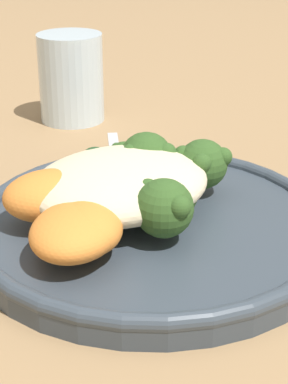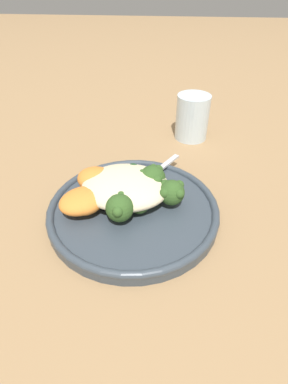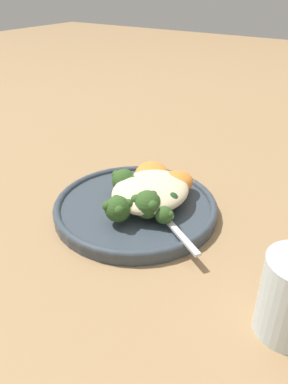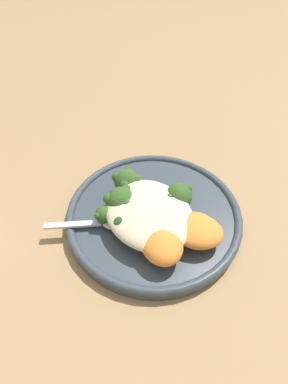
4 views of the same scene
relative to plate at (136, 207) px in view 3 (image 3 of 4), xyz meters
The scene contains 13 objects.
ground_plane 0.02m from the plate, 53.59° to the right, with size 4.00×4.00×0.00m, color #9E7A51.
plate is the anchor object (origin of this frame).
quinoa_mound 0.04m from the plate, 124.91° to the left, with size 0.13×0.11×0.04m, color beige.
broccoli_stalk_0 0.04m from the plate, 118.64° to the right, with size 0.04×0.09×0.04m.
broccoli_stalk_1 0.03m from the plate, 40.98° to the right, with size 0.07×0.07×0.03m.
broccoli_stalk_2 0.05m from the plate, 16.46° to the left, with size 0.13×0.05×0.04m.
broccoli_stalk_3 0.05m from the plate, 61.25° to the left, with size 0.09×0.05×0.04m.
broccoli_stalk_4 0.06m from the plate, 79.57° to the left, with size 0.07×0.07×0.03m.
sweet_potato_chunk_0 0.07m from the plate, 149.58° to the left, with size 0.07×0.05×0.03m, color orange.
sweet_potato_chunk_1 0.07m from the plate, 164.10° to the right, with size 0.06×0.05×0.03m, color orange.
sweet_potato_chunk_2 0.08m from the plate, 167.85° to the right, with size 0.07×0.06×0.03m, color orange.
kale_tuft 0.06m from the plate, 101.83° to the left, with size 0.05×0.05×0.03m.
spoon 0.07m from the plate, 74.63° to the left, with size 0.08×0.11×0.01m.
Camera 3 is at (0.40, 0.31, 0.33)m, focal length 35.00 mm.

